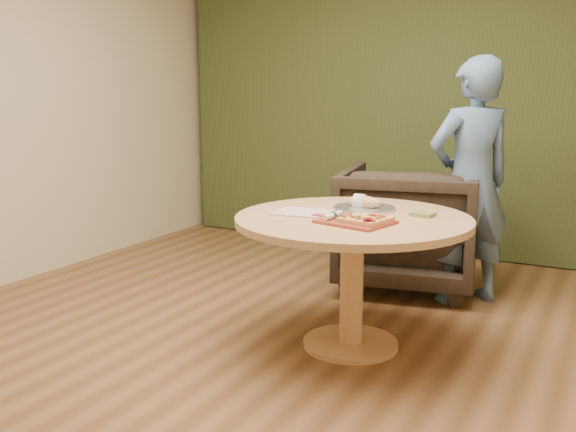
% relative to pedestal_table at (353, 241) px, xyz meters
% --- Properties ---
extents(room_shell, '(5.04, 6.04, 2.84)m').
position_rel_pedestal_table_xyz_m(room_shell, '(-0.21, -0.57, 0.79)').
color(room_shell, brown).
rests_on(room_shell, ground).
extents(curtain, '(4.80, 0.14, 2.78)m').
position_rel_pedestal_table_xyz_m(curtain, '(-0.21, 2.33, 0.79)').
color(curtain, '#2F3B1B').
rests_on(curtain, ground).
extents(pedestal_table, '(1.29, 1.29, 0.75)m').
position_rel_pedestal_table_xyz_m(pedestal_table, '(0.00, 0.00, 0.00)').
color(pedestal_table, tan).
rests_on(pedestal_table, ground).
extents(pizza_paddle, '(0.47, 0.35, 0.01)m').
position_rel_pedestal_table_xyz_m(pizza_paddle, '(0.07, -0.16, 0.15)').
color(pizza_paddle, '#993927').
rests_on(pizza_paddle, pedestal_table).
extents(flatbread_pizza, '(0.26, 0.26, 0.04)m').
position_rel_pedestal_table_xyz_m(flatbread_pizza, '(0.14, -0.17, 0.17)').
color(flatbread_pizza, '#E0A257').
rests_on(flatbread_pizza, pizza_paddle).
extents(cutlery_roll, '(0.04, 0.20, 0.03)m').
position_rel_pedestal_table_xyz_m(cutlery_roll, '(-0.04, -0.17, 0.17)').
color(cutlery_roll, silver).
rests_on(cutlery_roll, pizza_paddle).
extents(newspaper, '(0.33, 0.29, 0.01)m').
position_rel_pedestal_table_xyz_m(newspaper, '(-0.28, -0.05, 0.15)').
color(newspaper, white).
rests_on(newspaper, pedestal_table).
extents(serving_tray, '(0.36, 0.36, 0.02)m').
position_rel_pedestal_table_xyz_m(serving_tray, '(-0.02, 0.21, 0.15)').
color(serving_tray, silver).
rests_on(serving_tray, pedestal_table).
extents(bread_roll, '(0.19, 0.09, 0.09)m').
position_rel_pedestal_table_xyz_m(bread_roll, '(-0.03, 0.21, 0.18)').
color(bread_roll, '#E2C089').
rests_on(bread_roll, serving_tray).
extents(green_packet, '(0.13, 0.11, 0.02)m').
position_rel_pedestal_table_xyz_m(green_packet, '(0.33, 0.18, 0.15)').
color(green_packet, '#57652D').
rests_on(green_packet, pedestal_table).
extents(armchair, '(1.10, 1.05, 0.98)m').
position_rel_pedestal_table_xyz_m(armchair, '(-0.07, 1.25, -0.12)').
color(armchair, black).
rests_on(armchair, ground).
extents(person_standing, '(0.71, 0.70, 1.64)m').
position_rel_pedestal_table_xyz_m(person_standing, '(0.38, 1.10, 0.21)').
color(person_standing, slate).
rests_on(person_standing, ground).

